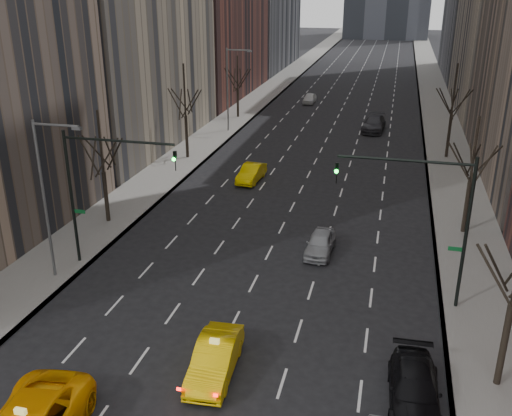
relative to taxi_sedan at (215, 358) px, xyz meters
The scene contains 18 objects.
sidewalk_left 67.22m from the taxi_sedan, 100.78° to the left, with size 4.50×320.00×0.15m, color slate.
sidewalk_right 67.11m from the taxi_sedan, 79.76° to the left, with size 4.50×320.00×0.15m, color slate.
tree_lw_b 18.91m from the taxi_sedan, 131.28° to the left, with size 3.36×3.50×7.82m.
tree_lw_c 32.63m from the taxi_sedan, 112.30° to the left, with size 3.36×3.50×8.74m.
tree_lw_d 49.67m from the taxi_sedan, 104.39° to the left, with size 3.36×3.50×7.36m.
tree_rw_a 12.26m from the taxi_sedan, ahead, with size 3.36×3.50×8.28m.
tree_rw_b 21.69m from the taxi_sedan, 57.07° to the left, with size 3.36×3.50×7.82m.
tree_rw_c 38.02m from the taxi_sedan, 72.04° to the left, with size 3.36×3.50×8.74m.
traffic_mast_left 13.25m from the taxi_sedan, 139.57° to the left, with size 6.69×0.39×8.00m.
traffic_mast_right 12.81m from the taxi_sedan, 42.43° to the left, with size 6.69×0.39×8.00m.
streetlight_near 13.58m from the taxi_sedan, 151.59° to the left, with size 2.83×0.22×9.00m.
streetlight_far 42.80m from the taxi_sedan, 105.21° to the left, with size 2.83×0.22×9.00m.
taxi_sedan is the anchor object (origin of this frame).
silver_sedan_ahead 13.06m from the taxi_sedan, 77.77° to the left, with size 1.59×3.94×1.34m, color gray.
parked_suv_black 8.26m from the taxi_sedan, ahead, with size 2.01×4.95×1.44m, color black.
far_taxi 25.57m from the taxi_sedan, 100.78° to the left, with size 1.50×4.31×1.42m, color yellow.
far_suv_grey 45.51m from the taxi_sedan, 84.52° to the left, with size 2.31×5.67×1.65m, color #2E2E33.
far_car_white 59.39m from the taxi_sedan, 94.93° to the left, with size 1.57×3.90×1.33m, color silver.
Camera 1 is at (6.86, -15.27, 15.78)m, focal length 40.00 mm.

